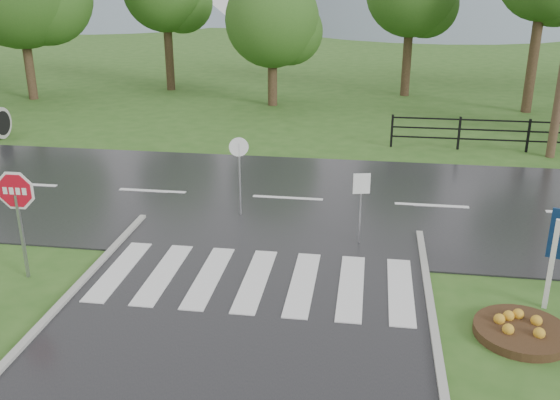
# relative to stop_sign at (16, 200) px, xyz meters

# --- Properties ---
(main_road) EXTENTS (90.00, 8.00, 0.04)m
(main_road) POSITION_rel_stop_sign_xyz_m (4.84, 5.46, -1.76)
(main_road) COLOR black
(main_road) RESTS_ON ground
(crosswalk) EXTENTS (6.50, 2.80, 0.02)m
(crosswalk) POSITION_rel_stop_sign_xyz_m (4.84, 0.46, -1.70)
(crosswalk) COLOR silver
(crosswalk) RESTS_ON ground
(fence_west) EXTENTS (9.58, 0.08, 1.20)m
(fence_west) POSITION_rel_stop_sign_xyz_m (12.59, 11.46, -1.04)
(fence_west) COLOR black
(fence_west) RESTS_ON ground
(hills) EXTENTS (102.00, 48.00, 48.00)m
(hills) POSITION_rel_stop_sign_xyz_m (8.34, 60.46, -17.30)
(hills) COLOR slate
(hills) RESTS_ON ground
(treeline) EXTENTS (83.20, 5.20, 10.00)m
(treeline) POSITION_rel_stop_sign_xyz_m (5.84, 19.46, -1.76)
(treeline) COLOR #285319
(treeline) RESTS_ON ground
(stop_sign) EXTENTS (1.12, 0.06, 2.51)m
(stop_sign) POSITION_rel_stop_sign_xyz_m (0.00, 0.00, 0.00)
(stop_sign) COLOR #939399
(stop_sign) RESTS_ON ground
(flower_bed) EXTENTS (1.68, 1.68, 0.34)m
(flower_bed) POSITION_rel_stop_sign_xyz_m (9.94, -0.81, -1.64)
(flower_bed) COLOR #332111
(flower_bed) RESTS_ON ground
(reg_sign_small) EXTENTS (0.39, 0.11, 1.79)m
(reg_sign_small) POSITION_rel_stop_sign_xyz_m (6.93, 2.67, -0.46)
(reg_sign_small) COLOR #939399
(reg_sign_small) RESTS_ON ground
(reg_sign_round) EXTENTS (0.49, 0.14, 2.15)m
(reg_sign_round) POSITION_rel_stop_sign_xyz_m (3.77, 4.04, -0.39)
(reg_sign_round) COLOR #939399
(reg_sign_round) RESTS_ON ground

